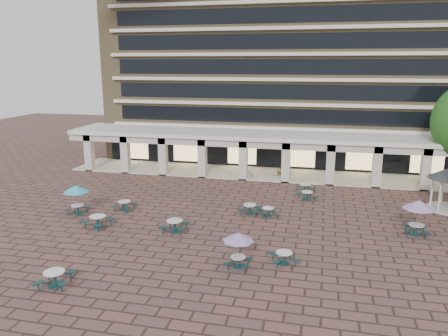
{
  "coord_description": "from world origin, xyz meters",
  "views": [
    {
      "loc": [
        5.47,
        -29.31,
        11.4
      ],
      "look_at": [
        -1.92,
        3.0,
        3.4
      ],
      "focal_mm": 35.0,
      "sensor_mm": 36.0,
      "label": 1
    }
  ],
  "objects": [
    {
      "name": "picnic_table_10",
      "position": [
        4.42,
        7.0,
        0.43
      ],
      "size": [
        1.99,
        1.99,
        0.73
      ],
      "rotation": [
        0.0,
        0.0,
        0.42
      ],
      "color": "#153D40",
      "rests_on": "ground"
    },
    {
      "name": "picnic_table_0",
      "position": [
        -9.8,
        -2.82,
        0.51
      ],
      "size": [
        2.23,
        2.23,
        0.85
      ],
      "rotation": [
        0.0,
        0.0,
        -0.27
      ],
      "color": "#153D40",
      "rests_on": "ground"
    },
    {
      "name": "ground",
      "position": [
        0.0,
        0.0,
        0.0
      ],
      "size": [
        120.0,
        120.0,
        0.0
      ],
      "primitive_type": "plane",
      "color": "brown",
      "rests_on": "ground"
    },
    {
      "name": "picnic_table_4",
      "position": [
        -12.74,
        -0.57,
        1.93
      ],
      "size": [
        1.97,
        1.97,
        2.27
      ],
      "rotation": [
        0.0,
        0.0,
        0.05
      ],
      "color": "#153D40",
      "rests_on": "ground"
    },
    {
      "name": "picnic_table_12",
      "position": [
        0.26,
        2.38,
        0.45
      ],
      "size": [
        1.78,
        1.78,
        0.76
      ],
      "rotation": [
        0.0,
        0.0,
        -0.06
      ],
      "color": "#153D40",
      "rests_on": "ground"
    },
    {
      "name": "picnic_table_1",
      "position": [
        -7.82,
        -11.0,
        0.49
      ],
      "size": [
        2.08,
        2.08,
        0.83
      ],
      "rotation": [
        0.0,
        0.0,
        0.19
      ],
      "color": "#153D40",
      "rests_on": "ground"
    },
    {
      "name": "picnic_table_3",
      "position": [
        3.65,
        -5.7,
        0.43
      ],
      "size": [
        1.97,
        1.97,
        0.73
      ],
      "rotation": [
        0.0,
        0.0,
        0.37
      ],
      "color": "#153D40",
      "rests_on": "ground"
    },
    {
      "name": "picnic_table_6",
      "position": [
        1.13,
        -6.73,
        1.78
      ],
      "size": [
        1.82,
        1.82,
        2.1
      ],
      "rotation": [
        0.0,
        0.0,
        -0.04
      ],
      "color": "#153D40",
      "rests_on": "ground"
    },
    {
      "name": "planter_left",
      "position": [
        -1.96,
        12.9,
        0.42
      ],
      "size": [
        1.5,
        0.6,
        1.14
      ],
      "color": "#9C9C97",
      "rests_on": "ground"
    },
    {
      "name": "picnic_table_9",
      "position": [
        1.72,
        2.16,
        0.41
      ],
      "size": [
        1.84,
        1.84,
        0.68
      ],
      "rotation": [
        0.0,
        0.0,
        0.35
      ],
      "color": "#153D40",
      "rests_on": "ground"
    },
    {
      "name": "picnic_table_13",
      "position": [
        4.17,
        9.37,
        0.43
      ],
      "size": [
        1.99,
        1.99,
        0.72
      ],
      "rotation": [
        0.0,
        0.0,
        0.43
      ],
      "color": "#153D40",
      "rests_on": "ground"
    },
    {
      "name": "picnic_table_5",
      "position": [
        -9.58,
        1.05,
        0.45
      ],
      "size": [
        1.81,
        1.81,
        0.75
      ],
      "rotation": [
        0.0,
        0.0,
        -0.11
      ],
      "color": "#153D40",
      "rests_on": "ground"
    },
    {
      "name": "retail_arcade",
      "position": [
        0.0,
        14.8,
        3.0
      ],
      "size": [
        42.0,
        6.6,
        4.4
      ],
      "color": "white",
      "rests_on": "ground"
    },
    {
      "name": "picnic_table_8",
      "position": [
        -4.19,
        -2.42,
        0.5
      ],
      "size": [
        1.92,
        1.92,
        0.84
      ],
      "rotation": [
        0.0,
        0.0,
        -0.03
      ],
      "color": "#153D40",
      "rests_on": "ground"
    },
    {
      "name": "planter_right",
      "position": [
        1.5,
        12.9,
        0.59
      ],
      "size": [
        1.5,
        0.89,
        1.36
      ],
      "color": "#9C9C97",
      "rests_on": "ground"
    },
    {
      "name": "apartment_building",
      "position": [
        0.0,
        25.47,
        12.6
      ],
      "size": [
        40.0,
        15.5,
        25.2
      ],
      "color": "#8B764E",
      "rests_on": "ground"
    },
    {
      "name": "picnic_table_11",
      "position": [
        11.99,
        0.68,
        2.08
      ],
      "size": [
        2.12,
        2.12,
        2.45
      ],
      "rotation": [
        0.0,
        0.0,
        -0.07
      ],
      "color": "#153D40",
      "rests_on": "ground"
    }
  ]
}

